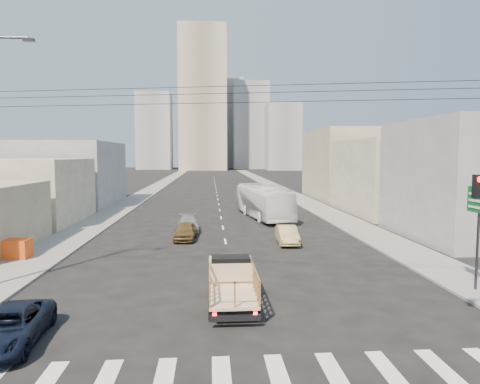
{
  "coord_description": "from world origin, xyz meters",
  "views": [
    {
      "loc": [
        -1.1,
        -17.1,
        6.34
      ],
      "look_at": [
        1.21,
        15.79,
        3.5
      ],
      "focal_mm": 32.0,
      "sensor_mm": 36.0,
      "label": 1
    }
  ],
  "objects": [
    {
      "name": "sedan_brown",
      "position": [
        -2.97,
        14.88,
        0.66
      ],
      "size": [
        1.74,
        3.92,
        1.31
      ],
      "primitive_type": "imported",
      "rotation": [
        0.0,
        0.0,
        -0.05
      ],
      "color": "brown",
      "rests_on": "ground"
    },
    {
      "name": "green_sign",
      "position": [
        11.16,
        1.5,
        3.74
      ],
      "size": [
        0.18,
        1.6,
        5.0
      ],
      "color": "#2D2D33",
      "rests_on": "ground"
    },
    {
      "name": "bldg_right_near",
      "position": [
        19.0,
        14.0,
        4.5
      ],
      "size": [
        10.0,
        12.0,
        9.0
      ],
      "primitive_type": "cube",
      "color": "gray",
      "rests_on": "ground"
    },
    {
      "name": "ground",
      "position": [
        0.0,
        0.0,
        0.0
      ],
      "size": [
        420.0,
        420.0,
        0.0
      ],
      "primitive_type": "plane",
      "color": "black",
      "rests_on": "ground"
    },
    {
      "name": "flatbed_pickup",
      "position": [
        -0.22,
        0.5,
        1.09
      ],
      "size": [
        1.95,
        4.41,
        1.9
      ],
      "color": "#D4B58E",
      "rests_on": "ground"
    },
    {
      "name": "midrise_east",
      "position": [
        30.0,
        165.0,
        14.0
      ],
      "size": [
        14.0,
        14.0,
        28.0
      ],
      "primitive_type": "cube",
      "color": "#92959A",
      "rests_on": "ground"
    },
    {
      "name": "high_rise_tower",
      "position": [
        -4.0,
        170.0,
        30.0
      ],
      "size": [
        20.0,
        20.0,
        60.0
      ],
      "primitive_type": "cube",
      "color": "gray",
      "rests_on": "ground"
    },
    {
      "name": "bldg_right_mid",
      "position": [
        19.5,
        28.0,
        4.0
      ],
      "size": [
        11.0,
        14.0,
        8.0
      ],
      "primitive_type": "cube",
      "color": "#A59B85",
      "rests_on": "ground"
    },
    {
      "name": "midrise_back",
      "position": [
        6.0,
        200.0,
        22.0
      ],
      "size": [
        18.0,
        18.0,
        44.0
      ],
      "primitive_type": "cube",
      "color": "gray",
      "rests_on": "ground"
    },
    {
      "name": "lane_dashes",
      "position": [
        0.0,
        53.0,
        0.01
      ],
      "size": [
        0.15,
        104.0,
        0.01
      ],
      "color": "silver",
      "rests_on": "ground"
    },
    {
      "name": "overhead_wires",
      "position": [
        0.0,
        1.5,
        8.97
      ],
      "size": [
        23.01,
        5.02,
        0.72
      ],
      "color": "black",
      "rests_on": "ground"
    },
    {
      "name": "sedan_grey",
      "position": [
        -2.97,
        18.69,
        0.61
      ],
      "size": [
        2.05,
        4.35,
        1.23
      ],
      "primitive_type": "imported",
      "rotation": [
        0.0,
        0.0,
        0.08
      ],
      "color": "gray",
      "rests_on": "ground"
    },
    {
      "name": "sidewalk_right",
      "position": [
        11.75,
        70.0,
        0.06
      ],
      "size": [
        3.5,
        180.0,
        0.12
      ],
      "primitive_type": "cube",
      "color": "slate",
      "rests_on": "ground"
    },
    {
      "name": "midrise_ne",
      "position": [
        18.0,
        185.0,
        20.0
      ],
      "size": [
        16.0,
        16.0,
        40.0
      ],
      "primitive_type": "cube",
      "color": "#92959A",
      "rests_on": "ground"
    },
    {
      "name": "navy_pickup",
      "position": [
        -7.85,
        -2.77,
        0.62
      ],
      "size": [
        2.33,
        4.58,
        1.24
      ],
      "primitive_type": "imported",
      "rotation": [
        0.0,
        0.0,
        0.06
      ],
      "color": "black",
      "rests_on": "ground"
    },
    {
      "name": "bldg_left_mid",
      "position": [
        -19.0,
        24.0,
        3.0
      ],
      "size": [
        11.0,
        12.0,
        6.0
      ],
      "primitive_type": "cube",
      "color": "#A59B85",
      "rests_on": "ground"
    },
    {
      "name": "bldg_right_far",
      "position": [
        20.0,
        44.0,
        5.0
      ],
      "size": [
        12.0,
        16.0,
        10.0
      ],
      "primitive_type": "cube",
      "color": "gray",
      "rests_on": "ground"
    },
    {
      "name": "sidewalk_left",
      "position": [
        -11.75,
        70.0,
        0.06
      ],
      "size": [
        3.5,
        180.0,
        0.12
      ],
      "primitive_type": "cube",
      "color": "slate",
      "rests_on": "ground"
    },
    {
      "name": "crate_stack",
      "position": [
        -13.0,
        9.3,
        0.69
      ],
      "size": [
        1.8,
        1.2,
        1.14
      ],
      "color": "#EB4D16",
      "rests_on": "sidewalk_left"
    },
    {
      "name": "city_bus",
      "position": [
        4.28,
        25.75,
        1.67
      ],
      "size": [
        4.76,
        12.26,
        3.33
      ],
      "primitive_type": "imported",
      "rotation": [
        0.0,
        0.0,
        0.17
      ],
      "color": "white",
      "rests_on": "ground"
    },
    {
      "name": "midrise_nw",
      "position": [
        -26.0,
        180.0,
        17.0
      ],
      "size": [
        15.0,
        15.0,
        34.0
      ],
      "primitive_type": "cube",
      "color": "#92959A",
      "rests_on": "ground"
    },
    {
      "name": "bldg_left_far",
      "position": [
        -19.5,
        39.0,
        4.0
      ],
      "size": [
        12.0,
        16.0,
        8.0
      ],
      "primitive_type": "cube",
      "color": "gray",
      "rests_on": "ground"
    },
    {
      "name": "sedan_tan",
      "position": [
        4.41,
        12.93,
        0.64
      ],
      "size": [
        1.52,
        3.93,
        1.28
      ],
      "primitive_type": "imported",
      "rotation": [
        0.0,
        0.0,
        -0.04
      ],
      "color": "tan",
      "rests_on": "ground"
    }
  ]
}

